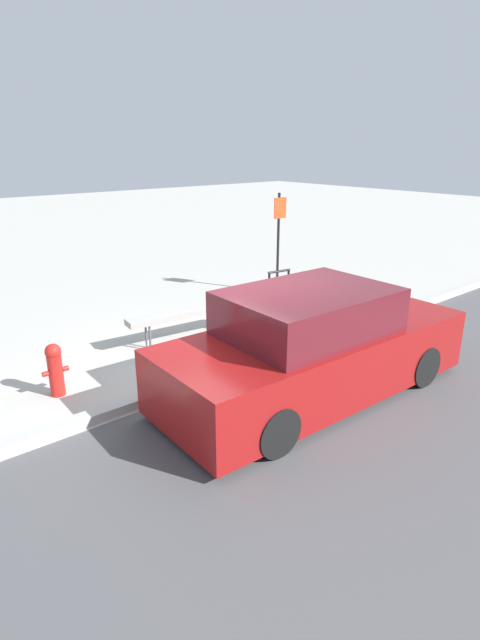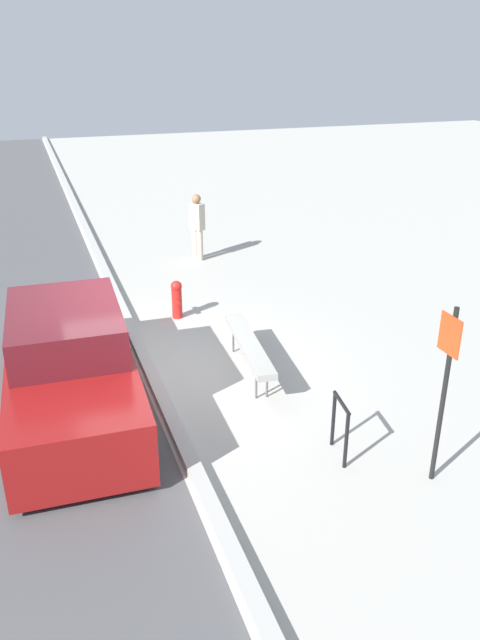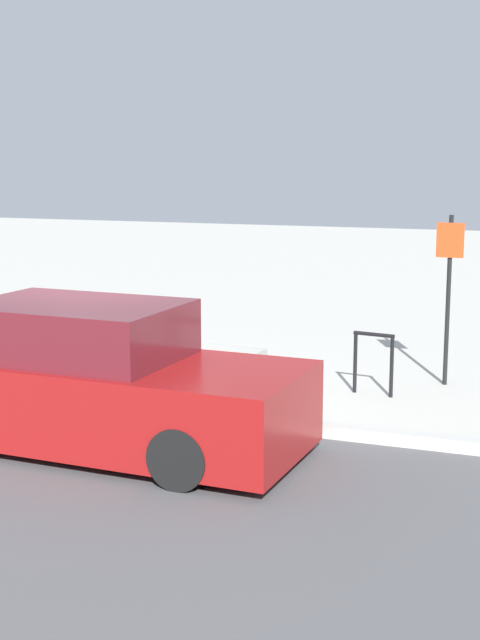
% 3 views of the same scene
% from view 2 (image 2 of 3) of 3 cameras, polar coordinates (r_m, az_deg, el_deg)
% --- Properties ---
extents(ground_plane, '(60.00, 60.00, 0.00)m').
position_cam_2_polar(ground_plane, '(10.31, -8.20, -5.03)').
color(ground_plane, '#ADAAA3').
extents(curb, '(60.00, 0.20, 0.13)m').
position_cam_2_polar(curb, '(10.28, -8.22, -4.72)').
color(curb, '#A8A8A3').
rests_on(curb, ground_plane).
extents(bench, '(2.33, 0.55, 0.57)m').
position_cam_2_polar(bench, '(10.05, 0.83, -2.28)').
color(bench, '#515156').
rests_on(bench, ground_plane).
extents(bike_rack, '(0.55, 0.13, 0.83)m').
position_cam_2_polar(bike_rack, '(8.19, 9.15, -9.27)').
color(bike_rack, black).
rests_on(bike_rack, ground_plane).
extents(sign_post, '(0.36, 0.08, 2.30)m').
position_cam_2_polar(sign_post, '(7.60, 18.24, -5.29)').
color(sign_post, black).
rests_on(sign_post, ground_plane).
extents(fire_hydrant, '(0.36, 0.22, 0.77)m').
position_cam_2_polar(fire_hydrant, '(12.25, -5.80, 2.00)').
color(fire_hydrant, red).
rests_on(fire_hydrant, ground_plane).
extents(pedestrian, '(0.43, 0.36, 1.65)m').
position_cam_2_polar(pedestrian, '(15.55, -3.95, 8.64)').
color(pedestrian, '#B7AD99').
rests_on(pedestrian, ground_plane).
extents(parked_car_near, '(4.62, 1.87, 1.54)m').
position_cam_2_polar(parked_car_near, '(9.36, -15.27, -4.07)').
color(parked_car_near, black).
rests_on(parked_car_near, ground_plane).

